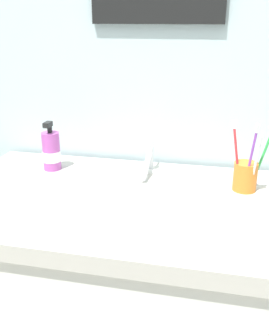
% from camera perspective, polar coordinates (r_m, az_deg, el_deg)
% --- Properties ---
extents(tiled_wall_back, '(2.31, 0.04, 2.40)m').
position_cam_1_polar(tiled_wall_back, '(1.38, 3.35, 16.34)').
color(tiled_wall_back, silver).
rests_on(tiled_wall_back, ground).
extents(vanity_counter, '(1.11, 0.61, 0.82)m').
position_cam_1_polar(vanity_counter, '(1.37, 0.09, -20.02)').
color(vanity_counter, silver).
rests_on(vanity_counter, ground).
extents(sink_basin, '(0.49, 0.49, 0.12)m').
position_cam_1_polar(sink_basin, '(1.14, -0.33, -6.65)').
color(sink_basin, white).
rests_on(sink_basin, vanity_counter).
extents(faucet, '(0.02, 0.16, 0.09)m').
position_cam_1_polar(faucet, '(1.31, 1.87, 1.02)').
color(faucet, silver).
rests_on(faucet, sink_basin).
extents(toothbrush_cup, '(0.07, 0.07, 0.09)m').
position_cam_1_polar(toothbrush_cup, '(1.22, 15.42, -1.17)').
color(toothbrush_cup, orange).
rests_on(toothbrush_cup, vanity_counter).
extents(toothbrush_purple, '(0.03, 0.05, 0.21)m').
position_cam_1_polar(toothbrush_purple, '(1.17, 16.28, 1.88)').
color(toothbrush_purple, purple).
rests_on(toothbrush_purple, toothbrush_cup).
extents(toothbrush_red, '(0.04, 0.01, 0.21)m').
position_cam_1_polar(toothbrush_red, '(1.18, 14.24, 2.29)').
color(toothbrush_red, red).
rests_on(toothbrush_red, toothbrush_cup).
extents(toothbrush_white, '(0.02, 0.04, 0.18)m').
position_cam_1_polar(toothbrush_white, '(1.17, 16.87, 1.03)').
color(toothbrush_white, white).
rests_on(toothbrush_white, toothbrush_cup).
extents(toothbrush_green, '(0.06, 0.02, 0.21)m').
position_cam_1_polar(toothbrush_green, '(1.20, 17.91, 2.07)').
color(toothbrush_green, green).
rests_on(toothbrush_green, toothbrush_cup).
extents(soap_dispenser, '(0.06, 0.06, 0.16)m').
position_cam_1_polar(soap_dispenser, '(1.36, -11.71, 2.32)').
color(soap_dispenser, '#B24CA5').
rests_on(soap_dispenser, vanity_counter).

